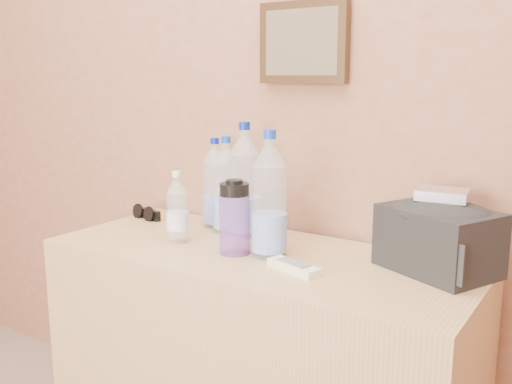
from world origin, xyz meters
TOP-DOWN VIEW (x-y plane):
  - picture_frame at (0.04, 1.98)m, footprint 0.30×0.03m
  - dresser at (0.04, 1.72)m, footprint 1.27×0.53m
  - pet_large_a at (-0.24, 1.89)m, footprint 0.08×0.08m
  - pet_large_b at (-0.17, 1.85)m, footprint 0.09×0.09m
  - pet_large_c at (-0.09, 1.85)m, footprint 0.10×0.10m
  - pet_large_d at (0.09, 1.70)m, footprint 0.10×0.10m
  - pet_small at (-0.22, 1.67)m, footprint 0.06×0.06m
  - nalgene_bottle at (-0.01, 1.67)m, footprint 0.09×0.09m
  - sunglasses at (-0.51, 1.83)m, footprint 0.15×0.08m
  - ac_remote at (0.21, 1.63)m, footprint 0.17×0.09m
  - toiletry_bag at (0.53, 1.83)m, footprint 0.34×0.30m
  - foil_packet at (0.53, 1.85)m, footprint 0.14×0.12m

SIDE VIEW (x-z plane):
  - dresser at x=0.04m, z-range 0.00..0.79m
  - ac_remote at x=0.21m, z-range 0.79..0.81m
  - sunglasses at x=-0.51m, z-range 0.79..0.83m
  - toiletry_bag at x=0.53m, z-range 0.79..0.98m
  - pet_small at x=-0.22m, z-range 0.78..1.00m
  - nalgene_bottle at x=-0.01m, z-range 0.79..1.01m
  - pet_large_a at x=-0.24m, z-range 0.77..1.08m
  - pet_large_b at x=-0.17m, z-range 0.77..1.09m
  - pet_large_d at x=0.09m, z-range 0.77..1.13m
  - pet_large_c at x=-0.09m, z-range 0.77..1.14m
  - foil_packet at x=0.53m, z-range 0.98..1.01m
  - picture_frame at x=0.04m, z-range 1.27..1.52m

